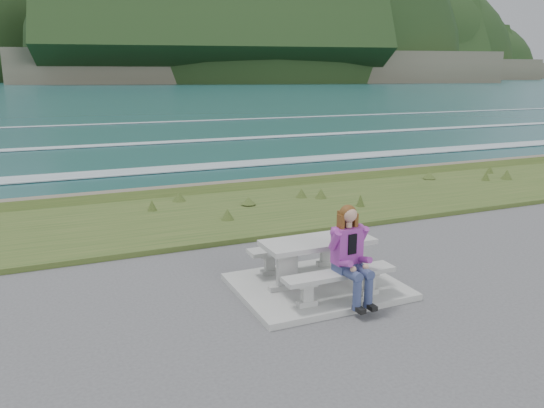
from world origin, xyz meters
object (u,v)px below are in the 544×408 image
picnic_table (318,250)px  seated_woman (353,268)px  bench_seaward (298,250)px  bench_landward (339,278)px

picnic_table → seated_woman: 0.85m
picnic_table → seated_woman: size_ratio=1.23×
bench_seaward → seated_woman: bearing=-84.9°
bench_seaward → bench_landward: bearing=-90.0°
bench_landward → seated_woman: size_ratio=1.23×
picnic_table → bench_landward: 0.74m
bench_seaward → seated_woman: 1.56m
bench_landward → seated_woman: seated_woman is taller
picnic_table → bench_landward: size_ratio=1.00×
bench_seaward → seated_woman: (0.14, -1.54, 0.19)m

